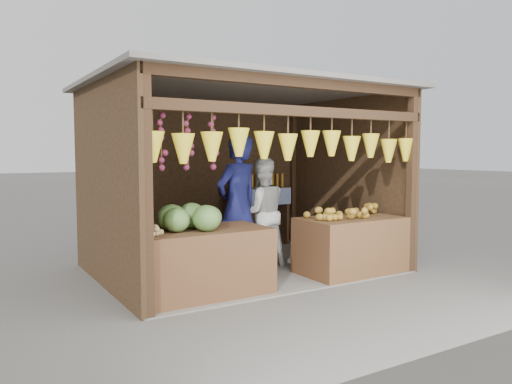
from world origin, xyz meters
TOP-DOWN VIEW (x-y plane):
  - ground at (0.00, 0.00)m, footprint 80.00×80.00m
  - stall_structure at (-0.03, -0.04)m, footprint 4.30×3.30m
  - back_shelf at (1.05, 1.28)m, footprint 1.25×0.32m
  - counter_left at (-1.14, -0.97)m, footprint 1.66×0.85m
  - counter_right at (1.16, -1.06)m, footprint 1.46×0.85m
  - stool at (-1.58, 0.11)m, footprint 0.29×0.29m
  - man_standing at (-0.28, -0.36)m, footprint 0.81×0.64m
  - woman_standing at (0.30, -0.06)m, footprint 0.90×0.76m
  - vendor_seated at (-1.58, 0.11)m, footprint 0.64×0.48m
  - melon_pile at (-1.22, -0.97)m, footprint 1.00×0.50m
  - tanfruit_pile at (-1.79, -1.07)m, footprint 0.34×0.40m
  - mango_pile at (1.17, -1.06)m, footprint 1.40×0.64m

SIDE VIEW (x-z plane):
  - ground at x=0.00m, z-range 0.00..0.00m
  - stool at x=-1.58m, z-range 0.00..0.28m
  - counter_right at x=1.16m, z-range 0.00..0.80m
  - counter_left at x=-1.14m, z-range 0.00..0.80m
  - woman_standing at x=0.30m, z-range 0.00..1.63m
  - tanfruit_pile at x=-1.79m, z-range 0.80..0.93m
  - vendor_seated at x=-1.58m, z-range 0.28..1.46m
  - back_shelf at x=1.05m, z-range 0.21..1.54m
  - mango_pile at x=1.17m, z-range 0.80..1.02m
  - melon_pile at x=-1.22m, z-range 0.80..1.12m
  - man_standing at x=-0.28m, z-range 0.00..1.95m
  - stall_structure at x=-0.03m, z-range 0.34..3.00m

